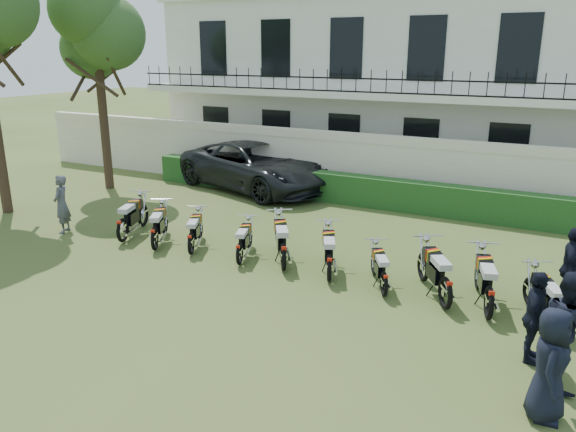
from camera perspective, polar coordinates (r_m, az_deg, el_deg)
name	(u,v)px	position (r m, az deg, el deg)	size (l,w,h in m)	color
ground	(237,275)	(13.26, -5.19, -6.02)	(100.00, 100.00, 0.00)	#384C1E
perimeter_wall	(361,166)	(19.81, 7.44, 5.07)	(30.00, 0.35, 2.30)	#F0E4C9
hedge	(380,193)	(18.90, 9.34, 2.34)	(18.00, 0.60, 1.00)	#184519
building	(413,83)	(25.13, 12.62, 13.09)	(20.40, 9.60, 7.40)	white
tree_west_near	(96,25)	(21.89, -18.96, 17.87)	(3.40, 3.20, 7.90)	#473323
motorcycle_0	(122,224)	(15.84, -16.50, -0.83)	(0.90, 2.01, 1.14)	black
motorcycle_1	(154,233)	(14.99, -13.44, -1.69)	(1.06, 1.78, 1.08)	black
motorcycle_2	(191,238)	(14.51, -9.85, -2.25)	(0.92, 1.67, 0.99)	black
motorcycle_3	(239,248)	(13.69, -4.96, -3.30)	(0.77, 1.67, 0.96)	black
motorcycle_4	(283,250)	(13.25, -0.48, -3.50)	(1.24, 1.83, 1.16)	black
motorcycle_5	(329,262)	(12.68, 4.22, -4.63)	(0.99, 1.85, 1.09)	black
motorcycle_6	(384,278)	(12.12, 9.76, -6.23)	(0.92, 1.54, 0.94)	black
motorcycle_7	(446,285)	(11.79, 15.75, -6.80)	(1.21, 1.84, 1.15)	black
motorcycle_8	(490,295)	(11.61, 19.81, -7.55)	(0.85, 2.04, 1.15)	black
motorcycle_9	(559,314)	(11.46, 25.86, -8.91)	(0.97, 1.73, 1.03)	black
suv	(255,166)	(21.07, -3.32, 5.08)	(2.93, 6.36, 1.77)	black
inspector	(62,204)	(17.26, -22.01, 1.12)	(0.61, 0.40, 1.68)	#5C5C61
officer_0	(550,365)	(8.91, 25.08, -13.53)	(0.83, 0.54, 1.70)	black
officer_1	(568,330)	(9.81, 26.60, -10.28)	(0.92, 0.72, 1.89)	black
officer_2	(535,318)	(10.32, 23.77, -9.42)	(0.95, 0.39, 1.61)	black
officer_5	(571,269)	(12.64, 26.78, -4.79)	(1.01, 0.42, 1.72)	black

